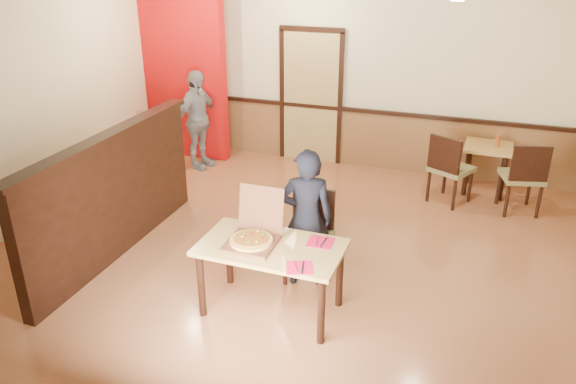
% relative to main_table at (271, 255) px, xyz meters
% --- Properties ---
extents(floor, '(7.00, 7.00, 0.00)m').
position_rel_main_table_xyz_m(floor, '(-0.09, 0.70, -0.62)').
color(floor, '#AD6843').
rests_on(floor, ground).
extents(ceiling, '(7.00, 7.00, 0.00)m').
position_rel_main_table_xyz_m(ceiling, '(-0.09, 0.70, 2.18)').
color(ceiling, black).
rests_on(ceiling, wall_back).
extents(wall_back, '(7.00, 0.00, 7.00)m').
position_rel_main_table_xyz_m(wall_back, '(-0.09, 4.20, 0.78)').
color(wall_back, '#FFF5C7').
rests_on(wall_back, floor).
extents(wall_left, '(0.00, 7.00, 7.00)m').
position_rel_main_table_xyz_m(wall_left, '(-3.59, 0.70, 0.78)').
color(wall_left, '#FFF5C7').
rests_on(wall_left, floor).
extents(wainscot_back, '(7.00, 0.04, 0.90)m').
position_rel_main_table_xyz_m(wainscot_back, '(-0.09, 4.17, -0.17)').
color(wainscot_back, brown).
rests_on(wainscot_back, floor).
extents(chair_rail_back, '(7.00, 0.06, 0.06)m').
position_rel_main_table_xyz_m(chair_rail_back, '(-0.09, 4.15, 0.30)').
color(chair_rail_back, black).
rests_on(chair_rail_back, wall_back).
extents(back_door, '(0.90, 0.06, 2.10)m').
position_rel_main_table_xyz_m(back_door, '(-0.89, 4.16, 0.43)').
color(back_door, tan).
rests_on(back_door, wall_back).
extents(booth_partition, '(0.20, 3.10, 1.44)m').
position_rel_main_table_xyz_m(booth_partition, '(-2.09, 0.50, 0.12)').
color(booth_partition, black).
rests_on(booth_partition, floor).
extents(red_accent_panel, '(1.60, 0.20, 2.78)m').
position_rel_main_table_xyz_m(red_accent_panel, '(-2.99, 3.70, 0.78)').
color(red_accent_panel, red).
rests_on(red_accent_panel, floor).
extents(spot_c, '(0.14, 0.14, 0.02)m').
position_rel_main_table_xyz_m(spot_c, '(1.31, 2.20, 2.16)').
color(spot_c, beige).
rests_on(spot_c, ceiling).
extents(main_table, '(1.37, 0.80, 0.73)m').
position_rel_main_table_xyz_m(main_table, '(0.00, 0.00, 0.00)').
color(main_table, tan).
rests_on(main_table, floor).
extents(diner_chair, '(0.50, 0.50, 0.97)m').
position_rel_main_table_xyz_m(diner_chair, '(0.16, 0.75, -0.09)').
color(diner_chair, olive).
rests_on(diner_chair, floor).
extents(side_chair_left, '(0.66, 0.66, 1.00)m').
position_rel_main_table_xyz_m(side_chair_left, '(1.40, 3.13, -0.08)').
color(side_chair_left, olive).
rests_on(side_chair_left, floor).
extents(side_chair_right, '(0.61, 0.61, 1.01)m').
position_rel_main_table_xyz_m(side_chair_right, '(2.35, 3.12, -0.07)').
color(side_chair_right, olive).
rests_on(side_chair_right, floor).
extents(side_table, '(0.67, 0.67, 0.70)m').
position_rel_main_table_xyz_m(side_table, '(1.88, 3.75, -0.09)').
color(side_table, tan).
rests_on(side_table, floor).
extents(diner, '(0.63, 0.51, 1.51)m').
position_rel_main_table_xyz_m(diner, '(0.16, 0.60, 0.13)').
color(diner, black).
rests_on(diner, floor).
extents(passerby, '(0.58, 0.98, 1.56)m').
position_rel_main_table_xyz_m(passerby, '(-2.47, 3.24, 0.16)').
color(passerby, gray).
rests_on(passerby, floor).
extents(pizza_box, '(0.46, 0.54, 0.48)m').
position_rel_main_table_xyz_m(pizza_box, '(-0.18, 0.00, 0.17)').
color(pizza_box, brown).
rests_on(pizza_box, main_table).
extents(pizza, '(0.50, 0.50, 0.03)m').
position_rel_main_table_xyz_m(pizza, '(-0.18, -0.05, 0.16)').
color(pizza, '#F9B85A').
rests_on(pizza, pizza_box).
extents(napkin_near, '(0.30, 0.30, 0.01)m').
position_rel_main_table_xyz_m(napkin_near, '(0.38, -0.29, 0.11)').
color(napkin_near, '#F11140').
rests_on(napkin_near, main_table).
extents(napkin_far, '(0.25, 0.25, 0.01)m').
position_rel_main_table_xyz_m(napkin_far, '(0.42, 0.21, 0.11)').
color(napkin_far, '#F11140').
rests_on(napkin_far, main_table).
extents(condiment, '(0.07, 0.07, 0.16)m').
position_rel_main_table_xyz_m(condiment, '(1.99, 3.75, 0.16)').
color(condiment, '#97441B').
rests_on(condiment, side_table).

